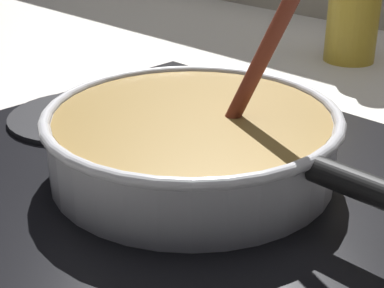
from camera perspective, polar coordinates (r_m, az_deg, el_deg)
ground at (r=0.57m, az=-11.18°, el=-6.37°), size 2.40×1.60×0.04m
hob_plate at (r=0.57m, az=0.00°, el=-3.27°), size 0.56×0.48×0.01m
burner_ring at (r=0.56m, az=0.00°, el=-2.38°), size 0.18×0.18×0.01m
spare_burner at (r=0.70m, az=-11.14°, el=2.64°), size 0.16×0.16×0.01m
cooking_pan at (r=0.55m, az=0.23°, el=0.47°), size 0.44×0.28×0.29m
sauce_bottle at (r=0.96m, az=15.58°, el=13.29°), size 0.08×0.08×0.23m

